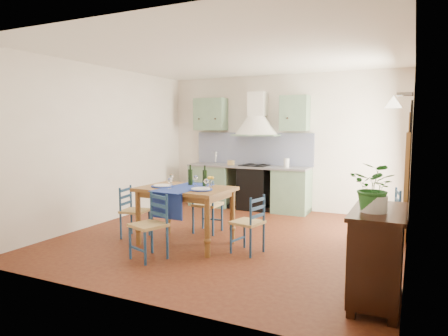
{
  "coord_description": "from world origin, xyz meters",
  "views": [
    {
      "loc": [
        2.54,
        -5.57,
        1.74
      ],
      "look_at": [
        -0.26,
        0.3,
        1.06
      ],
      "focal_mm": 32.0,
      "sensor_mm": 36.0,
      "label": 1
    }
  ],
  "objects_px": {
    "sideboard": "(377,252)",
    "potted_plant": "(375,187)",
    "dining_table": "(185,194)",
    "chair_near": "(150,225)"
  },
  "relations": [
    {
      "from": "dining_table",
      "to": "potted_plant",
      "type": "distance_m",
      "value": 2.9
    },
    {
      "from": "dining_table",
      "to": "sideboard",
      "type": "distance_m",
      "value": 2.86
    },
    {
      "from": "sideboard",
      "to": "potted_plant",
      "type": "distance_m",
      "value": 0.68
    },
    {
      "from": "chair_near",
      "to": "potted_plant",
      "type": "xyz_separation_m",
      "value": [
        2.76,
        -0.25,
        0.72
      ]
    },
    {
      "from": "dining_table",
      "to": "chair_near",
      "type": "relative_size",
      "value": 1.59
    },
    {
      "from": "sideboard",
      "to": "dining_table",
      "type": "bearing_deg",
      "value": 162.13
    },
    {
      "from": "dining_table",
      "to": "chair_near",
      "type": "bearing_deg",
      "value": -96.3
    },
    {
      "from": "sideboard",
      "to": "potted_plant",
      "type": "relative_size",
      "value": 2.23
    },
    {
      "from": "dining_table",
      "to": "chair_near",
      "type": "height_order",
      "value": "dining_table"
    },
    {
      "from": "chair_near",
      "to": "sideboard",
      "type": "xyz_separation_m",
      "value": [
        2.8,
        -0.12,
        0.06
      ]
    }
  ]
}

